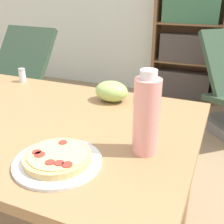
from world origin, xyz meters
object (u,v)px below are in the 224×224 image
Objects in this scene: drink_bottle at (146,115)px; bookshelf at (187,46)px; grape_bunch at (111,91)px; salt_shaker at (22,75)px; lounge_chair_near at (14,96)px; pizza_on_plate at (58,159)px.

drink_bottle is 2.53m from bookshelf.
grape_bunch is 2.05× the size of salt_shaker.
bookshelf is at bearing 46.97° from lounge_chair_near.
drink_bottle is 3.56× the size of salt_shaker.
drink_bottle is 0.20× the size of bookshelf.
bookshelf is at bearing 90.74° from pizza_on_plate.
grape_bunch is 0.17× the size of lounge_chair_near.
bookshelf is at bearing 95.64° from drink_bottle.
grape_bunch reaches higher than salt_shaker.
bookshelf reaches higher than lounge_chair_near.
grape_bunch is at bearing -90.33° from bookshelf.
drink_bottle is 2.10m from lounge_chair_near.
pizza_on_plate is 0.84m from salt_shaker.
lounge_chair_near is (-0.81, 0.77, -0.50)m from salt_shaker.
bookshelf is at bearing 74.86° from salt_shaker.
lounge_chair_near reaches higher than grape_bunch.
pizza_on_plate is at bearing -142.88° from drink_bottle.
grape_bunch is at bearing -7.63° from salt_shaker.
drink_bottle is (0.21, 0.16, 0.11)m from pizza_on_plate.
pizza_on_plate is at bearing -40.84° from lounge_chair_near.
salt_shaker is at bearing 135.57° from pizza_on_plate.
lounge_chair_near reaches higher than pizza_on_plate.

